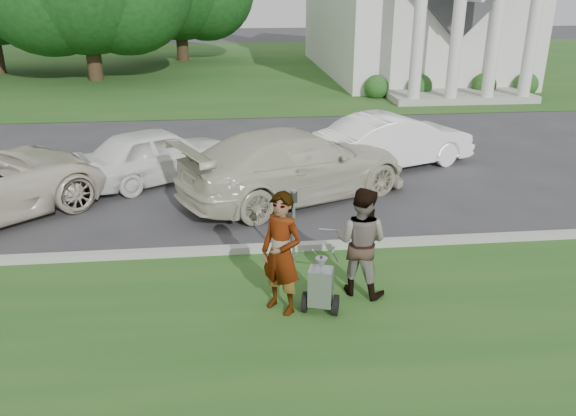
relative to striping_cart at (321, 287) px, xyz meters
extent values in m
plane|color=#333335|center=(-0.21, 1.63, -0.44)|extent=(120.00, 120.00, 0.00)
cube|color=#20521C|center=(-0.21, -1.37, -0.43)|extent=(80.00, 7.00, 0.01)
cube|color=#20521C|center=(-0.21, 28.63, -0.43)|extent=(80.00, 30.00, 0.01)
cube|color=#9E9E93|center=(-0.21, 2.18, -0.36)|extent=(80.00, 0.18, 0.15)
cube|color=white|center=(8.79, 25.63, 3.06)|extent=(9.00, 16.00, 7.00)
cube|color=#9E9E93|center=(8.79, 16.43, -0.29)|extent=(6.20, 2.60, 0.30)
cylinder|color=white|center=(6.39, 15.43, 2.56)|extent=(0.50, 0.50, 6.00)
cylinder|color=white|center=(7.99, 15.43, 2.56)|extent=(0.50, 0.50, 6.00)
cylinder|color=white|center=(9.59, 15.43, 2.56)|extent=(0.50, 0.50, 6.00)
cylinder|color=white|center=(11.19, 15.43, 2.56)|extent=(0.50, 0.50, 6.00)
sphere|color=#1E4C19|center=(5.29, 17.33, 0.01)|extent=(1.10, 1.10, 1.10)
sphere|color=#1E4C19|center=(7.29, 17.33, 0.01)|extent=(1.10, 1.10, 1.10)
sphere|color=#1E4C19|center=(10.29, 17.33, 0.01)|extent=(1.10, 1.10, 1.10)
sphere|color=#1E4C19|center=(12.29, 17.33, 0.01)|extent=(1.10, 1.10, 1.10)
cylinder|color=#332316|center=(-8.21, 23.63, 1.16)|extent=(0.76, 0.76, 3.20)
cylinder|color=#332316|center=(-4.21, 31.63, 1.06)|extent=(0.76, 0.76, 3.00)
cylinder|color=black|center=(-0.23, 0.06, -0.27)|extent=(0.17, 0.33, 0.32)
cylinder|color=black|center=(0.22, -0.08, -0.27)|extent=(0.17, 0.33, 0.32)
cylinder|color=#2D2D33|center=(0.00, -0.01, -0.27)|extent=(0.53, 0.20, 0.04)
cube|color=#989BA1|center=(0.00, -0.01, 0.02)|extent=(0.43, 0.39, 0.60)
cone|color=#989BA1|center=(0.00, -0.01, 0.42)|extent=(0.23, 0.23, 0.17)
cylinder|color=#2D2D33|center=(0.00, -0.01, 0.50)|extent=(0.04, 0.04, 0.06)
cylinder|color=#989BA1|center=(0.01, 0.53, 0.29)|extent=(0.27, 0.77, 0.57)
cylinder|color=#989BA1|center=(0.30, 0.44, 0.29)|extent=(0.27, 0.77, 0.57)
cylinder|color=#989BA1|center=(0.27, 0.86, 0.56)|extent=(0.34, 0.13, 0.03)
imported|color=#999999|center=(-0.58, 0.14, 0.52)|extent=(0.82, 0.81, 1.92)
imported|color=#999999|center=(0.72, 0.54, 0.46)|extent=(1.10, 1.04, 1.80)
cylinder|color=#989BA1|center=(-0.25, 1.43, 0.21)|extent=(0.05, 0.05, 1.30)
cube|color=#2D2D33|center=(-0.25, 1.43, 0.95)|extent=(0.11, 0.08, 0.19)
cylinder|color=#989BA1|center=(-0.25, 1.43, 1.04)|extent=(0.10, 0.10, 0.03)
imported|color=white|center=(-3.11, 6.67, 0.26)|extent=(4.33, 3.59, 1.39)
imported|color=beige|center=(0.21, 5.07, 0.37)|extent=(6.03, 4.46, 1.62)
imported|color=white|center=(3.21, 7.24, 0.29)|extent=(4.69, 3.02, 1.46)
camera|label=1|loc=(-1.27, -7.35, 4.26)|focal=35.00mm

